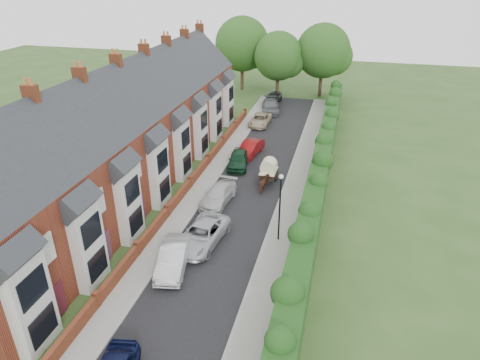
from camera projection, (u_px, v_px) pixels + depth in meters
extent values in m
plane|color=#2D4C1E|center=(215.00, 268.00, 27.31)|extent=(140.00, 140.00, 0.00)
cube|color=black|center=(247.00, 189.00, 36.93)|extent=(6.00, 58.00, 0.02)
cube|color=gray|center=(295.00, 194.00, 36.01)|extent=(2.20, 58.00, 0.12)
cube|color=gray|center=(205.00, 183.00, 37.76)|extent=(1.70, 58.00, 0.12)
cube|color=#979691|center=(282.00, 192.00, 36.23)|extent=(0.18, 58.00, 0.13)
cube|color=#979691|center=(214.00, 184.00, 37.58)|extent=(0.18, 58.00, 0.13)
cube|color=#113711|center=(317.00, 184.00, 35.07)|extent=(1.50, 58.00, 2.50)
cube|color=brown|center=(127.00, 147.00, 36.93)|extent=(8.00, 40.00, 6.50)
cube|color=#25272C|center=(122.00, 111.00, 35.47)|extent=(8.00, 40.20, 8.00)
cube|color=silver|center=(32.00, 306.00, 20.60)|extent=(0.70, 2.40, 5.20)
cube|color=black|center=(44.00, 326.00, 21.06)|extent=(0.06, 1.80, 1.60)
cube|color=black|center=(33.00, 288.00, 19.98)|extent=(0.06, 1.80, 1.60)
cube|color=#25272C|center=(14.00, 255.00, 19.29)|extent=(1.70, 2.60, 1.70)
cube|color=#3F2D2D|center=(59.00, 300.00, 23.18)|extent=(0.08, 0.90, 2.10)
cube|color=silver|center=(45.00, 251.00, 21.59)|extent=(0.12, 1.20, 1.60)
cube|color=silver|center=(89.00, 247.00, 24.93)|extent=(0.70, 2.40, 5.20)
cube|color=black|center=(98.00, 264.00, 25.39)|extent=(0.06, 1.80, 1.60)
cube|color=black|center=(92.00, 230.00, 24.31)|extent=(0.06, 1.80, 1.60)
cube|color=#25272C|center=(78.00, 202.00, 23.61)|extent=(1.70, 2.60, 1.70)
cube|color=#3F2D2D|center=(107.00, 247.00, 27.51)|extent=(0.08, 0.90, 2.10)
cube|color=silver|center=(98.00, 203.00, 25.92)|extent=(0.12, 1.20, 1.60)
cube|color=silver|center=(129.00, 205.00, 29.25)|extent=(0.70, 2.40, 5.20)
cube|color=black|center=(136.00, 221.00, 29.71)|extent=(0.06, 1.80, 1.60)
cube|color=black|center=(132.00, 190.00, 28.63)|extent=(0.06, 1.80, 1.60)
cube|color=#25272C|center=(122.00, 165.00, 27.94)|extent=(1.70, 2.60, 1.70)
cube|color=#3F2D2D|center=(141.00, 209.00, 31.84)|extent=(0.08, 0.90, 2.10)
cube|color=silver|center=(136.00, 169.00, 30.24)|extent=(0.12, 1.20, 1.60)
cube|color=silver|center=(159.00, 174.00, 33.58)|extent=(0.70, 2.40, 5.20)
cube|color=black|center=(165.00, 188.00, 34.04)|extent=(0.06, 1.80, 1.60)
cube|color=black|center=(163.00, 161.00, 32.96)|extent=(0.06, 1.80, 1.60)
cube|color=#25272C|center=(154.00, 138.00, 32.26)|extent=(1.70, 2.60, 1.70)
cube|color=#3F2D2D|center=(168.00, 180.00, 36.16)|extent=(0.08, 0.90, 2.10)
cube|color=silver|center=(164.00, 143.00, 34.57)|extent=(0.12, 1.20, 1.60)
cube|color=silver|center=(183.00, 150.00, 37.91)|extent=(0.70, 2.40, 5.20)
cube|color=black|center=(187.00, 163.00, 38.37)|extent=(0.06, 1.80, 1.60)
cube|color=black|center=(186.00, 138.00, 37.29)|extent=(0.06, 1.80, 1.60)
cube|color=#25272C|center=(179.00, 118.00, 36.59)|extent=(1.70, 2.60, 1.70)
cube|color=#3F2D2D|center=(189.00, 157.00, 40.49)|extent=(0.08, 0.90, 2.10)
cube|color=silver|center=(186.00, 124.00, 38.89)|extent=(0.12, 1.20, 1.60)
cube|color=silver|center=(201.00, 131.00, 42.23)|extent=(0.70, 2.40, 5.20)
cube|color=black|center=(205.00, 143.00, 42.69)|extent=(0.06, 1.80, 1.60)
cube|color=black|center=(204.00, 120.00, 41.61)|extent=(0.06, 1.80, 1.60)
cube|color=#25272C|center=(198.00, 102.00, 40.92)|extent=(1.70, 2.60, 1.70)
cube|color=#3F2D2D|center=(205.00, 138.00, 44.82)|extent=(0.08, 0.90, 2.10)
cube|color=silver|center=(204.00, 108.00, 43.22)|extent=(0.12, 1.20, 1.60)
cube|color=silver|center=(216.00, 116.00, 46.56)|extent=(0.70, 2.40, 5.20)
cube|color=black|center=(219.00, 127.00, 47.02)|extent=(0.06, 1.80, 1.60)
cube|color=black|center=(219.00, 105.00, 45.94)|extent=(0.06, 1.80, 1.60)
cube|color=#25272C|center=(214.00, 89.00, 45.24)|extent=(1.70, 2.60, 1.70)
cube|color=#3F2D2D|center=(219.00, 123.00, 49.14)|extent=(0.08, 0.90, 2.10)
cube|color=silver|center=(218.00, 95.00, 47.55)|extent=(0.12, 1.20, 1.60)
cube|color=silver|center=(228.00, 103.00, 50.89)|extent=(0.70, 2.40, 5.20)
cube|color=black|center=(231.00, 113.00, 51.34)|extent=(0.06, 1.80, 1.60)
cube|color=black|center=(231.00, 93.00, 50.26)|extent=(0.06, 1.80, 1.60)
cube|color=#25272C|center=(227.00, 78.00, 49.57)|extent=(1.70, 2.60, 1.70)
cube|color=#3F2D2D|center=(231.00, 110.00, 53.47)|extent=(0.08, 0.90, 2.10)
cube|color=silver|center=(230.00, 84.00, 51.87)|extent=(0.12, 1.20, 1.60)
cube|color=brown|center=(32.00, 98.00, 25.11)|extent=(0.90, 0.50, 1.60)
cylinder|color=#A45D31|center=(25.00, 82.00, 24.72)|extent=(0.20, 0.20, 0.50)
cylinder|color=#A45D31|center=(31.00, 82.00, 24.64)|extent=(0.20, 0.20, 0.50)
cube|color=brown|center=(80.00, 79.00, 29.43)|extent=(0.90, 0.50, 1.60)
cylinder|color=#A45D31|center=(75.00, 65.00, 29.05)|extent=(0.20, 0.20, 0.50)
cylinder|color=#A45D31|center=(80.00, 65.00, 28.96)|extent=(0.20, 0.20, 0.50)
cube|color=brown|center=(116.00, 64.00, 33.76)|extent=(0.90, 0.50, 1.60)
cylinder|color=#A45D31|center=(112.00, 52.00, 33.38)|extent=(0.20, 0.20, 0.50)
cylinder|color=#A45D31|center=(117.00, 52.00, 33.29)|extent=(0.20, 0.20, 0.50)
cube|color=brown|center=(144.00, 53.00, 38.09)|extent=(0.90, 0.50, 1.60)
cylinder|color=#A45D31|center=(141.00, 42.00, 37.70)|extent=(0.20, 0.20, 0.50)
cylinder|color=#A45D31|center=(145.00, 42.00, 37.62)|extent=(0.20, 0.20, 0.50)
cube|color=brown|center=(166.00, 44.00, 42.41)|extent=(0.90, 0.50, 1.60)
cylinder|color=#A45D31|center=(164.00, 34.00, 42.03)|extent=(0.20, 0.20, 0.50)
cylinder|color=#A45D31|center=(168.00, 34.00, 41.94)|extent=(0.20, 0.20, 0.50)
cube|color=brown|center=(185.00, 37.00, 46.74)|extent=(0.90, 0.50, 1.60)
cylinder|color=#A45D31|center=(182.00, 27.00, 46.36)|extent=(0.20, 0.20, 0.50)
cylinder|color=#A45D31|center=(186.00, 28.00, 46.27)|extent=(0.20, 0.20, 0.50)
cube|color=brown|center=(200.00, 31.00, 51.07)|extent=(0.90, 0.50, 1.60)
cylinder|color=#A45D31|center=(198.00, 22.00, 50.68)|extent=(0.20, 0.20, 0.50)
cylinder|color=#A45D31|center=(201.00, 22.00, 50.59)|extent=(0.20, 0.20, 0.50)
cube|color=brown|center=(71.00, 334.00, 21.80)|extent=(0.30, 4.70, 0.90)
cube|color=brown|center=(119.00, 273.00, 26.13)|extent=(0.30, 4.70, 0.90)
cube|color=brown|center=(154.00, 229.00, 30.45)|extent=(0.30, 4.70, 0.90)
cube|color=brown|center=(180.00, 197.00, 34.78)|extent=(0.30, 4.70, 0.90)
cube|color=brown|center=(200.00, 171.00, 39.11)|extent=(0.30, 4.70, 0.90)
cube|color=brown|center=(216.00, 150.00, 43.43)|extent=(0.30, 4.70, 0.90)
cube|color=brown|center=(229.00, 134.00, 47.76)|extent=(0.30, 4.70, 0.90)
cube|color=brown|center=(240.00, 120.00, 52.09)|extent=(0.30, 4.70, 0.90)
cube|color=brown|center=(97.00, 300.00, 23.92)|extent=(0.35, 0.35, 1.10)
cube|color=brown|center=(137.00, 248.00, 28.25)|extent=(0.35, 0.35, 1.10)
cube|color=brown|center=(167.00, 211.00, 32.57)|extent=(0.35, 0.35, 1.10)
cube|color=brown|center=(190.00, 182.00, 36.90)|extent=(0.35, 0.35, 1.10)
cube|color=brown|center=(208.00, 159.00, 41.22)|extent=(0.35, 0.35, 1.10)
cube|color=brown|center=(223.00, 141.00, 45.55)|extent=(0.35, 0.35, 1.10)
cube|color=brown|center=(235.00, 126.00, 49.88)|extent=(0.35, 0.35, 1.10)
cube|color=brown|center=(245.00, 113.00, 54.20)|extent=(0.35, 0.35, 1.10)
cylinder|color=black|center=(280.00, 211.00, 28.94)|extent=(0.12, 0.12, 4.80)
cylinder|color=black|center=(281.00, 179.00, 27.84)|extent=(0.20, 0.20, 0.10)
sphere|color=silver|center=(281.00, 177.00, 27.77)|extent=(0.32, 0.32, 0.32)
cylinder|color=#332316|center=(277.00, 81.00, 61.52)|extent=(0.50, 0.50, 4.75)
sphere|color=#214416|center=(278.00, 56.00, 59.93)|extent=(6.80, 6.80, 6.80)
sphere|color=#214416|center=(288.00, 61.00, 60.19)|extent=(4.76, 4.76, 4.76)
cylinder|color=#332316|center=(321.00, 79.00, 61.81)|extent=(0.50, 0.50, 5.25)
sphere|color=#214416|center=(323.00, 51.00, 60.06)|extent=(7.60, 7.60, 7.60)
sphere|color=#214416|center=(334.00, 56.00, 60.31)|extent=(5.32, 5.32, 5.32)
cylinder|color=#332316|center=(242.00, 72.00, 65.27)|extent=(0.50, 0.50, 5.50)
sphere|color=#214416|center=(242.00, 44.00, 63.44)|extent=(8.00, 8.00, 8.00)
sphere|color=#214416|center=(253.00, 49.00, 63.69)|extent=(5.60, 5.60, 5.60)
imported|color=silver|center=(173.00, 258.00, 27.01)|extent=(2.51, 4.90, 1.54)
imported|color=silver|center=(202.00, 234.00, 29.38)|extent=(3.04, 5.54, 1.47)
imported|color=#BEBEBE|center=(218.00, 195.00, 34.53)|extent=(2.38, 4.89, 1.37)
imported|color=black|center=(238.00, 159.00, 40.72)|extent=(2.34, 4.63, 1.51)
imported|color=maroon|center=(250.00, 148.00, 43.19)|extent=(2.25, 4.63, 1.46)
imported|color=tan|center=(260.00, 120.00, 51.35)|extent=(2.25, 4.74, 1.31)
imported|color=#5A5D62|center=(270.00, 106.00, 55.97)|extent=(3.19, 5.61, 1.53)
imported|color=black|center=(273.00, 98.00, 59.44)|extent=(2.19, 4.79, 1.59)
imported|color=#572F20|center=(264.00, 184.00, 36.20)|extent=(0.79, 1.68, 1.40)
cube|color=black|center=(268.00, 173.00, 37.66)|extent=(1.24, 2.07, 0.52)
cylinder|color=beige|center=(269.00, 166.00, 37.33)|extent=(1.35, 1.30, 1.35)
cube|color=beige|center=(269.00, 171.00, 37.54)|extent=(1.37, 2.12, 0.04)
cylinder|color=black|center=(262.00, 174.00, 38.53)|extent=(0.08, 0.93, 0.93)
cylinder|color=black|center=(277.00, 175.00, 38.23)|extent=(0.08, 0.93, 0.93)
cylinder|color=black|center=(262.00, 178.00, 36.73)|extent=(0.06, 1.87, 0.06)
cylinder|color=black|center=(270.00, 179.00, 36.57)|extent=(0.06, 1.87, 0.06)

